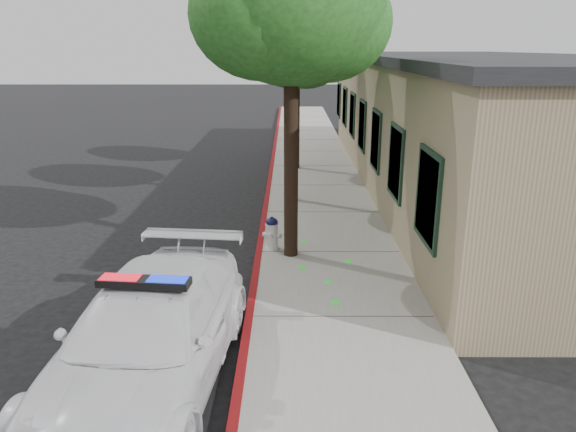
# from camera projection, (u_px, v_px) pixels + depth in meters

# --- Properties ---
(ground) EXTENTS (120.00, 120.00, 0.00)m
(ground) POSITION_uv_depth(u_px,v_px,m) (246.00, 324.00, 9.12)
(ground) COLOR black
(ground) RESTS_ON ground
(sidewalk) EXTENTS (3.20, 60.00, 0.15)m
(sidewalk) POSITION_uv_depth(u_px,v_px,m) (328.00, 255.00, 11.95)
(sidewalk) COLOR gray
(sidewalk) RESTS_ON ground
(red_curb) EXTENTS (0.14, 60.00, 0.16)m
(red_curb) POSITION_uv_depth(u_px,v_px,m) (259.00, 254.00, 11.95)
(red_curb) COLOR maroon
(red_curb) RESTS_ON ground
(clapboard_building) EXTENTS (7.30, 20.89, 4.24)m
(clapboard_building) POSITION_uv_depth(u_px,v_px,m) (478.00, 124.00, 17.04)
(clapboard_building) COLOR tan
(clapboard_building) RESTS_ON ground
(police_car) EXTENTS (2.53, 5.23, 1.59)m
(police_car) POSITION_uv_depth(u_px,v_px,m) (149.00, 335.00, 7.32)
(police_car) COLOR white
(police_car) RESTS_ON ground
(fire_hydrant) EXTENTS (0.44, 0.38, 0.76)m
(fire_hydrant) POSITION_uv_depth(u_px,v_px,m) (272.00, 233.00, 11.95)
(fire_hydrant) COLOR silver
(fire_hydrant) RESTS_ON sidewalk
(street_tree_near) EXTENTS (3.92, 3.64, 6.66)m
(street_tree_near) POSITION_uv_depth(u_px,v_px,m) (292.00, 11.00, 10.26)
(street_tree_near) COLOR black
(street_tree_near) RESTS_ON sidewalk
(street_tree_mid) EXTENTS (3.09, 3.10, 5.79)m
(street_tree_mid) POSITION_uv_depth(u_px,v_px,m) (294.00, 45.00, 14.69)
(street_tree_mid) COLOR black
(street_tree_mid) RESTS_ON sidewalk
(street_tree_far) EXTENTS (3.08, 2.89, 5.48)m
(street_tree_far) POSITION_uv_depth(u_px,v_px,m) (297.00, 53.00, 18.91)
(street_tree_far) COLOR black
(street_tree_far) RESTS_ON sidewalk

